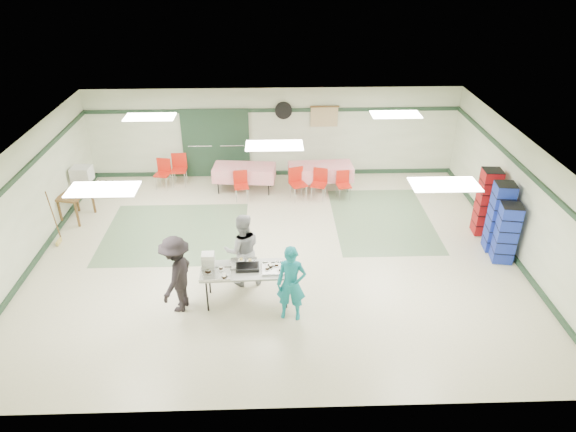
{
  "coord_description": "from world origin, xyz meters",
  "views": [
    {
      "loc": [
        -0.04,
        -10.13,
        6.58
      ],
      "look_at": [
        0.28,
        -0.3,
        1.15
      ],
      "focal_mm": 32.0,
      "sensor_mm": 36.0,
      "label": 1
    }
  ],
  "objects_px": {
    "chair_b": "(297,180)",
    "chair_loose_b": "(163,170)",
    "broom": "(54,216)",
    "serving_table": "(246,271)",
    "crate_stack_red": "(487,202)",
    "volunteer_dark": "(177,274)",
    "office_printer": "(82,174)",
    "dining_table_a": "(321,171)",
    "printer_table": "(75,196)",
    "dining_table_b": "(244,172)",
    "chair_loose_a": "(179,166)",
    "chair_c": "(343,182)",
    "chair_d": "(241,182)",
    "chair_a": "(320,181)",
    "volunteer_teal": "(291,284)",
    "crate_stack_blue_a": "(499,217)",
    "crate_stack_blue_b": "(506,233)",
    "volunteer_grey": "(243,250)"
  },
  "relations": [
    {
      "from": "chair_b",
      "to": "chair_loose_b",
      "type": "xyz_separation_m",
      "value": [
        -3.86,
        0.85,
        -0.02
      ]
    },
    {
      "from": "broom",
      "to": "serving_table",
      "type": "bearing_deg",
      "value": -23.91
    },
    {
      "from": "crate_stack_red",
      "to": "broom",
      "type": "relative_size",
      "value": 1.21
    },
    {
      "from": "volunteer_dark",
      "to": "office_printer",
      "type": "xyz_separation_m",
      "value": [
        -3.22,
        4.54,
        0.13
      ]
    },
    {
      "from": "dining_table_a",
      "to": "printer_table",
      "type": "relative_size",
      "value": 1.77
    },
    {
      "from": "dining_table_b",
      "to": "chair_loose_a",
      "type": "relative_size",
      "value": 1.92
    },
    {
      "from": "chair_c",
      "to": "chair_d",
      "type": "xyz_separation_m",
      "value": [
        -2.86,
        0.0,
        0.02
      ]
    },
    {
      "from": "office_printer",
      "to": "printer_table",
      "type": "bearing_deg",
      "value": -87.19
    },
    {
      "from": "chair_b",
      "to": "dining_table_a",
      "type": "bearing_deg",
      "value": 18.46
    },
    {
      "from": "chair_loose_b",
      "to": "printer_table",
      "type": "relative_size",
      "value": 0.84
    },
    {
      "from": "crate_stack_red",
      "to": "volunteer_dark",
      "type": "bearing_deg",
      "value": -158.94
    },
    {
      "from": "chair_a",
      "to": "chair_loose_a",
      "type": "relative_size",
      "value": 0.94
    },
    {
      "from": "broom",
      "to": "volunteer_teal",
      "type": "bearing_deg",
      "value": -24.68
    },
    {
      "from": "chair_a",
      "to": "crate_stack_blue_a",
      "type": "bearing_deg",
      "value": -17.86
    },
    {
      "from": "dining_table_b",
      "to": "crate_stack_red",
      "type": "relative_size",
      "value": 1.06
    },
    {
      "from": "crate_stack_blue_b",
      "to": "printer_table",
      "type": "xyz_separation_m",
      "value": [
        -10.3,
        2.29,
        -0.06
      ]
    },
    {
      "from": "chair_b",
      "to": "chair_d",
      "type": "distance_m",
      "value": 1.57
    },
    {
      "from": "chair_b",
      "to": "chair_c",
      "type": "bearing_deg",
      "value": -20.54
    },
    {
      "from": "chair_loose_b",
      "to": "printer_table",
      "type": "bearing_deg",
      "value": -124.14
    },
    {
      "from": "volunteer_dark",
      "to": "dining_table_a",
      "type": "distance_m",
      "value": 6.26
    },
    {
      "from": "volunteer_grey",
      "to": "chair_d",
      "type": "height_order",
      "value": "volunteer_grey"
    },
    {
      "from": "chair_b",
      "to": "crate_stack_red",
      "type": "xyz_separation_m",
      "value": [
        4.52,
        -2.05,
        0.29
      ]
    },
    {
      "from": "volunteer_teal",
      "to": "broom",
      "type": "distance_m",
      "value": 6.23
    },
    {
      "from": "crate_stack_blue_a",
      "to": "chair_a",
      "type": "bearing_deg",
      "value": 144.19
    },
    {
      "from": "volunteer_dark",
      "to": "chair_a",
      "type": "height_order",
      "value": "volunteer_dark"
    },
    {
      "from": "chair_c",
      "to": "crate_stack_blue_b",
      "type": "distance_m",
      "value": 4.61
    },
    {
      "from": "chair_d",
      "to": "broom",
      "type": "bearing_deg",
      "value": -161.25
    },
    {
      "from": "volunteer_grey",
      "to": "chair_loose_a",
      "type": "distance_m",
      "value": 5.43
    },
    {
      "from": "dining_table_b",
      "to": "crate_stack_blue_a",
      "type": "height_order",
      "value": "crate_stack_blue_a"
    },
    {
      "from": "dining_table_a",
      "to": "chair_d",
      "type": "height_order",
      "value": "chair_d"
    },
    {
      "from": "serving_table",
      "to": "crate_stack_red",
      "type": "height_order",
      "value": "crate_stack_red"
    },
    {
      "from": "volunteer_teal",
      "to": "chair_b",
      "type": "distance_m",
      "value": 5.13
    },
    {
      "from": "volunteer_teal",
      "to": "broom",
      "type": "relative_size",
      "value": 1.11
    },
    {
      "from": "serving_table",
      "to": "crate_stack_blue_a",
      "type": "height_order",
      "value": "crate_stack_blue_a"
    },
    {
      "from": "chair_d",
      "to": "chair_a",
      "type": "bearing_deg",
      "value": -8.32
    },
    {
      "from": "volunteer_grey",
      "to": "crate_stack_red",
      "type": "xyz_separation_m",
      "value": [
        5.85,
        1.9,
        0.04
      ]
    },
    {
      "from": "volunteer_teal",
      "to": "crate_stack_blue_a",
      "type": "distance_m",
      "value": 5.39
    },
    {
      "from": "serving_table",
      "to": "volunteer_teal",
      "type": "distance_m",
      "value": 1.03
    },
    {
      "from": "dining_table_a",
      "to": "chair_b",
      "type": "distance_m",
      "value": 0.91
    },
    {
      "from": "crate_stack_red",
      "to": "dining_table_b",
      "type": "bearing_deg",
      "value": 156.5
    },
    {
      "from": "dining_table_a",
      "to": "volunteer_teal",
      "type": "bearing_deg",
      "value": -103.32
    },
    {
      "from": "volunteer_teal",
      "to": "chair_a",
      "type": "xyz_separation_m",
      "value": [
        0.98,
        5.11,
        -0.24
      ]
    },
    {
      "from": "volunteer_grey",
      "to": "serving_table",
      "type": "bearing_deg",
      "value": 89.35
    },
    {
      "from": "chair_loose_b",
      "to": "crate_stack_red",
      "type": "xyz_separation_m",
      "value": [
        8.38,
        -2.9,
        0.32
      ]
    },
    {
      "from": "chair_b",
      "to": "crate_stack_blue_a",
      "type": "distance_m",
      "value": 5.33
    },
    {
      "from": "chair_loose_b",
      "to": "broom",
      "type": "height_order",
      "value": "broom"
    },
    {
      "from": "crate_stack_blue_a",
      "to": "office_printer",
      "type": "relative_size",
      "value": 3.43
    },
    {
      "from": "serving_table",
      "to": "chair_loose_a",
      "type": "relative_size",
      "value": 1.94
    },
    {
      "from": "chair_c",
      "to": "broom",
      "type": "height_order",
      "value": "broom"
    },
    {
      "from": "chair_d",
      "to": "office_printer",
      "type": "bearing_deg",
      "value": 174.83
    }
  ]
}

